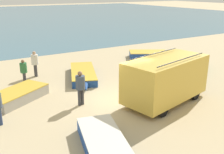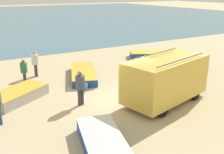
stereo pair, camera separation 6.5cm
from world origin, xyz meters
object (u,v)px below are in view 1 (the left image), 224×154
fisherman_2 (24,70)px  fisherman_3 (35,61)px  fishing_rowboat_2 (104,145)px  fishing_rowboat_4 (83,74)px  fishing_rowboat_0 (16,96)px  fishing_rowboat_5 (149,55)px  fishing_rowboat_3 (190,68)px  fisherman_1 (80,85)px  parked_van (166,78)px

fisherman_2 → fisherman_3: bearing=-134.2°
fishing_rowboat_2 → fishing_rowboat_4: (2.91, 8.15, -0.03)m
fishing_rowboat_0 → fishing_rowboat_4: size_ratio=0.73×
fishing_rowboat_0 → fishing_rowboat_5: 12.65m
fisherman_3 → fishing_rowboat_4: bearing=-41.1°
fishing_rowboat_4 → fishing_rowboat_3: bearing=91.2°
fishing_rowboat_5 → fisherman_3: bearing=-148.6°
fishing_rowboat_0 → fisherman_2: bearing=-143.8°
fisherman_1 → fishing_rowboat_5: bearing=110.0°
fishing_rowboat_5 → fisherman_2: (-11.03, -1.41, 0.68)m
parked_van → fisherman_1: size_ratio=2.87×
parked_van → fishing_rowboat_0: bearing=135.8°
parked_van → fishing_rowboat_2: bearing=-168.0°
fisherman_1 → fisherman_3: 5.96m
fishing_rowboat_2 → fishing_rowboat_5: 14.52m
fishing_rowboat_4 → fisherman_3: bearing=-105.5°
fishing_rowboat_0 → fishing_rowboat_5: fishing_rowboat_0 is taller
fisherman_1 → fisherman_2: bearing=-172.6°
fishing_rowboat_2 → fisherman_2: 8.93m
fishing_rowboat_4 → fishing_rowboat_0: bearing=-48.5°
fishing_rowboat_4 → fisherman_2: 3.82m
fishing_rowboat_4 → fisherman_2: (-3.69, 0.72, 0.71)m
fishing_rowboat_0 → fisherman_2: size_ratio=2.40×
fishing_rowboat_0 → fishing_rowboat_3: 12.03m
parked_van → fishing_rowboat_2: 5.58m
fishing_rowboat_3 → fishing_rowboat_5: size_ratio=1.25×
fishing_rowboat_2 → parked_van: bearing=129.4°
fishing_rowboat_0 → fishing_rowboat_4: (4.70, 1.73, -0.04)m
fishing_rowboat_2 → fisherman_3: (0.27, 10.13, 0.77)m
fishing_rowboat_3 → fisherman_2: 11.50m
fishing_rowboat_2 → fisherman_3: 10.17m
parked_van → fisherman_2: parked_van is taller
parked_van → fishing_rowboat_3: 6.19m
fishing_rowboat_5 → fishing_rowboat_3: bearing=-60.2°
fishing_rowboat_0 → fisherman_3: (2.06, 3.71, 0.76)m
fisherman_3 → fisherman_2: bearing=-133.8°
fishing_rowboat_2 → fisherman_1: fisherman_1 is taller
parked_van → fisherman_1: parked_van is taller
fishing_rowboat_0 → fisherman_3: size_ratio=2.18×
fishing_rowboat_4 → fishing_rowboat_2: bearing=1.7°
fishing_rowboat_5 → fisherman_1: bearing=-116.3°
parked_van → fisherman_3: (-4.71, 7.82, -0.25)m
fishing_rowboat_2 → fishing_rowboat_4: 8.66m
fishing_rowboat_3 → fishing_rowboat_4: bearing=126.7°
parked_van → fisherman_2: (-5.75, 6.56, -0.34)m
fishing_rowboat_0 → fishing_rowboat_5: size_ratio=0.98×
fishing_rowboat_0 → fisherman_2: 2.73m
parked_van → fisherman_1: (-4.00, 1.90, -0.21)m
fishing_rowboat_3 → fishing_rowboat_0: bearing=142.3°
fishing_rowboat_2 → fishing_rowboat_5: fishing_rowboat_2 is taller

